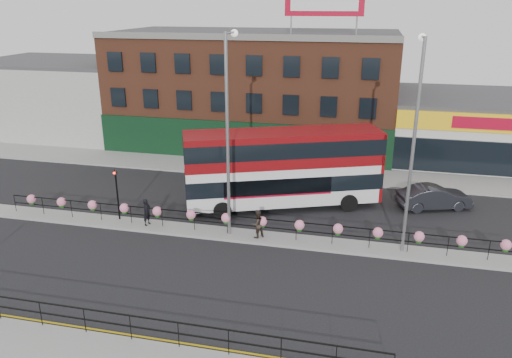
% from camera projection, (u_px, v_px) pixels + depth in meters
% --- Properties ---
extents(ground, '(120.00, 120.00, 0.00)m').
position_uv_depth(ground, '(244.00, 237.00, 28.61)').
color(ground, black).
rests_on(ground, ground).
extents(north_pavement, '(60.00, 4.00, 0.15)m').
position_uv_depth(north_pavement, '(282.00, 171.00, 39.59)').
color(north_pavement, gray).
rests_on(north_pavement, ground).
extents(median, '(60.00, 1.60, 0.15)m').
position_uv_depth(median, '(244.00, 236.00, 28.58)').
color(median, gray).
rests_on(median, ground).
extents(yellow_line_inner, '(60.00, 0.10, 0.01)m').
position_uv_depth(yellow_line_inner, '(183.00, 343.00, 19.71)').
color(yellow_line_inner, gold).
rests_on(yellow_line_inner, ground).
extents(yellow_line_outer, '(60.00, 0.10, 0.01)m').
position_uv_depth(yellow_line_outer, '(181.00, 346.00, 19.54)').
color(yellow_line_outer, gold).
rests_on(yellow_line_outer, ground).
extents(brick_building, '(25.00, 12.21, 10.30)m').
position_uv_depth(brick_building, '(256.00, 89.00, 46.06)').
color(brick_building, brown).
rests_on(brick_building, ground).
extents(supermarket, '(15.00, 12.25, 5.30)m').
position_uv_depth(supermarket, '(483.00, 127.00, 42.55)').
color(supermarket, silver).
rests_on(supermarket, ground).
extents(warehouse_west, '(15.50, 12.00, 7.30)m').
position_uv_depth(warehouse_west, '(63.00, 96.00, 50.92)').
color(warehouse_west, '#A1A29D').
rests_on(warehouse_west, ground).
extents(median_railing, '(30.04, 0.56, 1.23)m').
position_uv_depth(median_railing, '(244.00, 220.00, 28.26)').
color(median_railing, black).
rests_on(median_railing, median).
extents(south_railing, '(20.04, 0.05, 1.12)m').
position_uv_depth(south_railing, '(130.00, 322.00, 19.45)').
color(south_railing, black).
rests_on(south_railing, south_pavement).
extents(double_decker_bus, '(12.73, 7.43, 5.08)m').
position_uv_depth(double_decker_bus, '(284.00, 161.00, 31.86)').
color(double_decker_bus, silver).
rests_on(double_decker_bus, ground).
extents(car, '(4.57, 5.70, 1.54)m').
position_uv_depth(car, '(434.00, 197.00, 32.36)').
color(car, '#27282F').
rests_on(car, ground).
extents(pedestrian_a, '(0.78, 0.67, 1.64)m').
position_uv_depth(pedestrian_a, '(147.00, 212.00, 29.58)').
color(pedestrian_a, black).
rests_on(pedestrian_a, median).
extents(pedestrian_b, '(1.40, 1.40, 1.62)m').
position_uv_depth(pedestrian_b, '(257.00, 224.00, 27.99)').
color(pedestrian_b, '#2D241D').
rests_on(pedestrian_b, median).
extents(lamp_column_west, '(0.40, 1.97, 11.22)m').
position_uv_depth(lamp_column_west, '(229.00, 119.00, 26.74)').
color(lamp_column_west, gray).
rests_on(lamp_column_west, median).
extents(lamp_column_east, '(0.40, 1.95, 11.13)m').
position_uv_depth(lamp_column_east, '(415.00, 130.00, 24.77)').
color(lamp_column_east, gray).
rests_on(lamp_column_east, median).
extents(traffic_light_median, '(0.15, 0.28, 3.65)m').
position_uv_depth(traffic_light_median, '(116.00, 184.00, 29.86)').
color(traffic_light_median, black).
rests_on(traffic_light_median, median).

